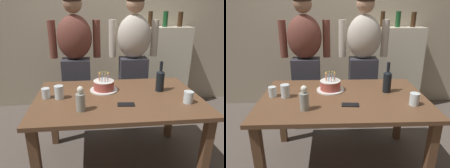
# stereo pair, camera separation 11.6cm
# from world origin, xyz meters

# --- Properties ---
(ground_plane) EXTENTS (10.00, 10.00, 0.00)m
(ground_plane) POSITION_xyz_m (0.00, 0.00, 0.00)
(ground_plane) COLOR #564C44
(back_wall) EXTENTS (5.20, 0.10, 2.60)m
(back_wall) POSITION_xyz_m (0.00, 1.55, 1.30)
(back_wall) COLOR tan
(back_wall) RESTS_ON ground_plane
(dining_table) EXTENTS (1.50, 0.96, 0.74)m
(dining_table) POSITION_xyz_m (0.00, 0.00, 0.64)
(dining_table) COLOR brown
(dining_table) RESTS_ON ground_plane
(birthday_cake) EXTENTS (0.27, 0.27, 0.19)m
(birthday_cake) POSITION_xyz_m (-0.12, 0.16, 0.79)
(birthday_cake) COLOR white
(birthday_cake) RESTS_ON dining_table
(water_glass_near) EXTENTS (0.08, 0.08, 0.10)m
(water_glass_near) POSITION_xyz_m (0.58, -0.20, 0.79)
(water_glass_near) COLOR silver
(water_glass_near) RESTS_ON dining_table
(water_glass_far) EXTENTS (0.08, 0.08, 0.12)m
(water_glass_far) POSITION_xyz_m (-0.53, 0.01, 0.80)
(water_glass_far) COLOR silver
(water_glass_far) RESTS_ON dining_table
(water_glass_side) EXTENTS (0.07, 0.07, 0.09)m
(water_glass_side) POSITION_xyz_m (-0.65, 0.03, 0.79)
(water_glass_side) COLOR silver
(water_glass_side) RESTS_ON dining_table
(wine_bottle) EXTENTS (0.08, 0.08, 0.29)m
(wine_bottle) POSITION_xyz_m (0.42, 0.10, 0.85)
(wine_bottle) COLOR black
(wine_bottle) RESTS_ON dining_table
(cell_phone) EXTENTS (0.15, 0.08, 0.01)m
(cell_phone) POSITION_xyz_m (0.05, -0.19, 0.74)
(cell_phone) COLOR black
(cell_phone) RESTS_ON dining_table
(flower_vase) EXTENTS (0.07, 0.07, 0.20)m
(flower_vase) POSITION_xyz_m (-0.33, -0.25, 0.83)
(flower_vase) COLOR #999E93
(flower_vase) RESTS_ON dining_table
(person_man_bearded) EXTENTS (0.61, 0.27, 1.66)m
(person_man_bearded) POSITION_xyz_m (-0.42, 0.77, 0.87)
(person_man_bearded) COLOR #33333D
(person_man_bearded) RESTS_ON ground_plane
(person_woman_cardigan) EXTENTS (0.61, 0.27, 1.66)m
(person_woman_cardigan) POSITION_xyz_m (0.29, 0.77, 0.87)
(person_woman_cardigan) COLOR #33333D
(person_woman_cardigan) RESTS_ON ground_plane
(shelf_cabinet) EXTENTS (0.79, 0.30, 1.46)m
(shelf_cabinet) POSITION_xyz_m (0.86, 1.33, 0.63)
(shelf_cabinet) COLOR beige
(shelf_cabinet) RESTS_ON ground_plane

